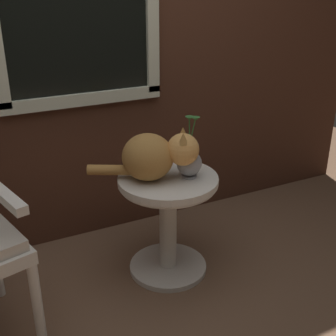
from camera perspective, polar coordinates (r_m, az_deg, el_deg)
The scene contains 5 objects.
ground_plane at distance 2.35m, azimuth -3.16°, elevation -17.04°, with size 6.00×6.00×0.00m, color brown.
back_wall at distance 2.56m, azimuth -11.43°, elevation 18.08°, with size 4.00×0.07×2.60m.
wicker_side_table at distance 2.37m, azimuth 0.00°, elevation -5.27°, with size 0.52×0.52×0.57m.
cat at distance 2.21m, azimuth -1.74°, elevation 1.61°, with size 0.52×0.33×0.26m.
pewter_vase_with_ivy at distance 2.25m, azimuth 2.75°, elevation 1.03°, with size 0.13×0.13×0.32m.
Camera 1 is at (-0.68, -1.65, 1.53)m, focal length 47.50 mm.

